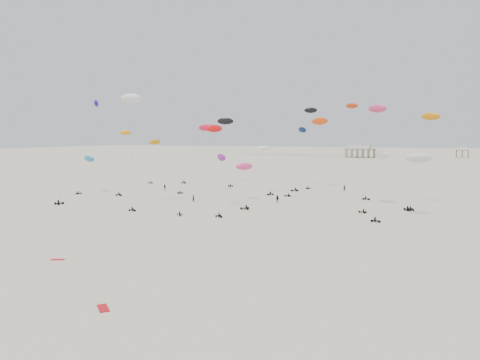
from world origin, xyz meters
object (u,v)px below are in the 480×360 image
at_px(pavilion_main, 360,152).
at_px(rig_4, 221,169).
at_px(rig_0, 207,147).
at_px(spectator_0, 193,202).
at_px(pavilion_small, 462,153).
at_px(rig_9, 374,129).

height_order(pavilion_main, rig_4, rig_4).
height_order(rig_0, spectator_0, rig_0).
height_order(rig_4, spectator_0, rig_4).
bearing_deg(rig_0, rig_4, 155.01).
bearing_deg(pavilion_small, rig_9, -97.10).
height_order(pavilion_main, rig_9, rig_9).
height_order(pavilion_small, rig_0, rig_0).
distance_m(pavilion_main, rig_4, 259.78).
distance_m(pavilion_main, rig_0, 260.37).
bearing_deg(rig_4, spectator_0, -93.30).
relative_size(pavilion_main, rig_4, 1.33).
bearing_deg(rig_0, spectator_0, -81.50).
xyz_separation_m(pavilion_main, spectator_0, (-6.68, -251.26, -4.22)).
xyz_separation_m(pavilion_small, spectator_0, (-76.68, -281.26, -3.49)).
xyz_separation_m(pavilion_main, rig_0, (1.44, -260.19, 9.60)).
xyz_separation_m(pavilion_main, rig_9, (35.48, -247.27, 13.43)).
xyz_separation_m(rig_9, spectator_0, (-42.16, -4.00, -17.65)).
bearing_deg(pavilion_main, rig_0, -89.68).
distance_m(pavilion_small, rig_9, 279.77).
bearing_deg(rig_9, rig_0, 122.25).
distance_m(pavilion_main, spectator_0, 251.39).
bearing_deg(rig_9, pavilion_small, 4.37).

